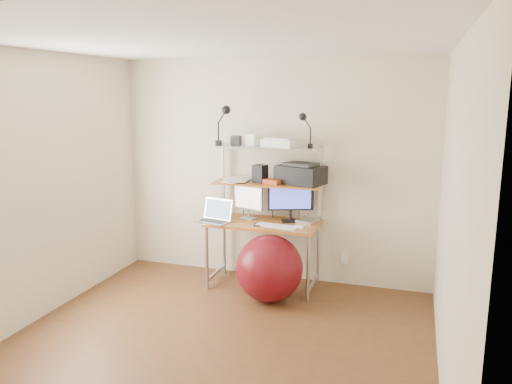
{
  "coord_description": "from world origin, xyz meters",
  "views": [
    {
      "loc": [
        1.53,
        -3.58,
        2.12
      ],
      "look_at": [
        0.01,
        1.15,
        1.13
      ],
      "focal_mm": 35.0,
      "sensor_mm": 36.0,
      "label": 1
    }
  ],
  "objects_px": {
    "printer": "(301,174)",
    "exercise_ball": "(269,268)",
    "laptop": "(216,217)",
    "monitor_silver": "(248,200)",
    "monitor_black": "(291,199)"
  },
  "relations": [
    {
      "from": "exercise_ball",
      "to": "monitor_silver",
      "type": "bearing_deg",
      "value": 130.65
    },
    {
      "from": "monitor_black",
      "to": "printer",
      "type": "bearing_deg",
      "value": 12.18
    },
    {
      "from": "monitor_silver",
      "to": "printer",
      "type": "bearing_deg",
      "value": 22.06
    },
    {
      "from": "monitor_silver",
      "to": "exercise_ball",
      "type": "bearing_deg",
      "value": -36.15
    },
    {
      "from": "monitor_silver",
      "to": "laptop",
      "type": "xyz_separation_m",
      "value": [
        -0.3,
        -0.22,
        -0.16
      ]
    },
    {
      "from": "monitor_silver",
      "to": "laptop",
      "type": "bearing_deg",
      "value": -129.83
    },
    {
      "from": "printer",
      "to": "exercise_ball",
      "type": "height_order",
      "value": "printer"
    },
    {
      "from": "laptop",
      "to": "exercise_ball",
      "type": "relative_size",
      "value": 0.57
    },
    {
      "from": "monitor_silver",
      "to": "exercise_ball",
      "type": "height_order",
      "value": "monitor_silver"
    },
    {
      "from": "laptop",
      "to": "exercise_ball",
      "type": "bearing_deg",
      "value": -5.43
    },
    {
      "from": "printer",
      "to": "exercise_ball",
      "type": "xyz_separation_m",
      "value": [
        -0.2,
        -0.52,
        -0.91
      ]
    },
    {
      "from": "printer",
      "to": "laptop",
      "type": "bearing_deg",
      "value": -141.57
    },
    {
      "from": "monitor_silver",
      "to": "exercise_ball",
      "type": "xyz_separation_m",
      "value": [
        0.37,
        -0.43,
        -0.6
      ]
    },
    {
      "from": "monitor_black",
      "to": "exercise_ball",
      "type": "height_order",
      "value": "monitor_black"
    },
    {
      "from": "printer",
      "to": "exercise_ball",
      "type": "bearing_deg",
      "value": -92.29
    }
  ]
}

